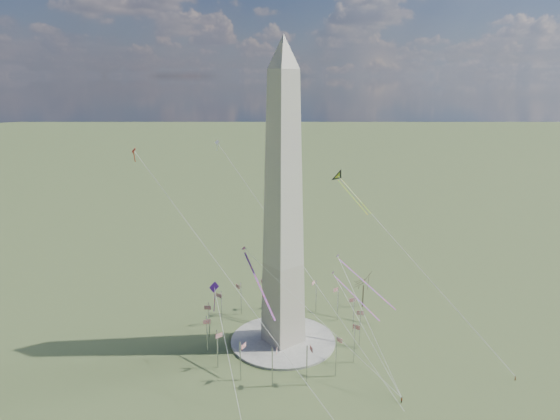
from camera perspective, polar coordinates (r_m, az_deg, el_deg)
ground at (r=178.20m, az=0.35°, el=-14.80°), size 2000.00×2000.00×0.00m
plaza at (r=178.00m, az=0.35°, el=-14.68°), size 36.00×36.00×0.80m
washington_monument at (r=159.85m, az=0.37°, el=0.29°), size 15.56×15.56×100.00m
flagpole_ring at (r=174.69m, az=0.35°, el=-12.73°), size 54.40×54.40×13.00m
tree_near at (r=200.76m, az=9.53°, el=-8.31°), size 7.86×7.86×13.75m
person_east at (r=173.34m, az=25.29°, el=-17.00°), size 0.62×0.42×1.64m
person_centre at (r=153.51m, az=13.74°, el=-20.32°), size 1.14×0.77×1.80m
kite_delta_black at (r=183.00m, az=6.89°, el=3.58°), size 6.37×17.08×14.16m
kite_diamond_purple at (r=158.95m, az=-7.52°, el=-9.05°), size 1.88×3.38×10.54m
kite_streamer_left at (r=173.93m, az=8.79°, el=-7.30°), size 8.50×21.88×15.55m
kite_streamer_mid at (r=159.73m, az=-3.03°, el=-7.08°), size 6.01×23.67×16.39m
kite_streamer_right at (r=193.25m, az=7.87°, el=-9.01°), size 6.24×21.13×14.72m
kite_small_red at (r=167.41m, az=-16.36°, el=6.41°), size 1.51×2.23×4.71m
kite_small_white at (r=200.67m, az=-7.21°, el=7.58°), size 1.25×1.75×4.40m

